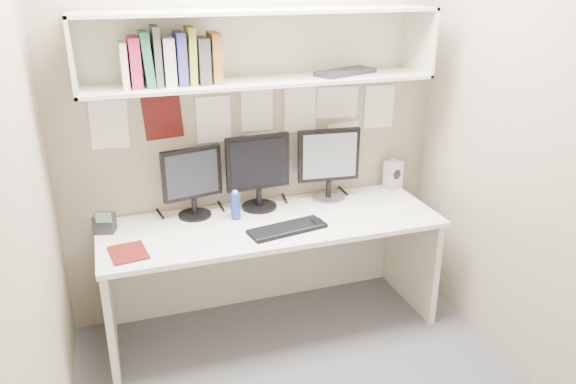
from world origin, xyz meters
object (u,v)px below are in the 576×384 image
object	(u,v)px
monitor_left	(192,179)
desk_phone	(104,223)
monitor_center	(258,169)
monitor_right	(329,161)
speaker	(393,175)
maroon_notebook	(128,253)
keyboard	(287,229)
desk	(272,274)

from	to	relation	value
monitor_left	desk_phone	size ratio (longest dim) A/B	3.08
monitor_center	monitor_right	distance (m)	0.47
speaker	monitor_left	bearing A→B (deg)	162.71
maroon_notebook	desk_phone	world-z (taller)	desk_phone
monitor_right	maroon_notebook	distance (m)	1.36
speaker	monitor_center	bearing A→B (deg)	163.34
monitor_left	keyboard	world-z (taller)	monitor_left
monitor_center	desk_phone	xyz separation A→B (m)	(-0.93, -0.07, -0.20)
desk_phone	monitor_center	bearing A→B (deg)	19.48
desk	maroon_notebook	size ratio (longest dim) A/B	9.01
monitor_right	monitor_center	bearing A→B (deg)	-174.55
monitor_center	keyboard	size ratio (longest dim) A/B	1.04
monitor_center	monitor_left	bearing A→B (deg)	176.85
speaker	desk_phone	xyz separation A→B (m)	(-1.88, -0.11, -0.04)
speaker	maroon_notebook	bearing A→B (deg)	174.63
desk	monitor_left	xyz separation A→B (m)	(-0.42, 0.22, 0.60)
desk	monitor_right	world-z (taller)	monitor_right
maroon_notebook	desk_phone	xyz separation A→B (m)	(-0.11, 0.32, 0.05)
keyboard	maroon_notebook	bearing A→B (deg)	170.29
desk	monitor_center	distance (m)	0.66
desk	maroon_notebook	bearing A→B (deg)	-168.61
monitor_center	keyboard	xyz separation A→B (m)	(0.06, -0.38, -0.24)
keyboard	maroon_notebook	size ratio (longest dim) A/B	2.02
speaker	maroon_notebook	xyz separation A→B (m)	(-1.77, -0.42, -0.09)
desk_phone	monitor_left	bearing A→B (deg)	22.82
speaker	maroon_notebook	size ratio (longest dim) A/B	0.86
monitor_left	speaker	size ratio (longest dim) A/B	2.21
keyboard	speaker	size ratio (longest dim) A/B	2.34
monitor_center	speaker	size ratio (longest dim) A/B	2.43
monitor_center	maroon_notebook	world-z (taller)	monitor_center
desk	monitor_right	bearing A→B (deg)	25.93
desk	desk_phone	xyz separation A→B (m)	(-0.94, 0.15, 0.42)
monitor_center	speaker	distance (m)	0.97
speaker	maroon_notebook	world-z (taller)	speaker
maroon_notebook	monitor_center	bearing A→B (deg)	17.47
desk	keyboard	bearing A→B (deg)	-73.72
keyboard	monitor_center	bearing A→B (deg)	89.08
monitor_left	monitor_center	xyz separation A→B (m)	(0.40, -0.00, 0.02)
speaker	desk	bearing A→B (deg)	176.38
maroon_notebook	monitor_right	bearing A→B (deg)	8.93
desk	monitor_right	size ratio (longest dim) A/B	4.31
monitor_left	monitor_right	world-z (taller)	monitor_right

